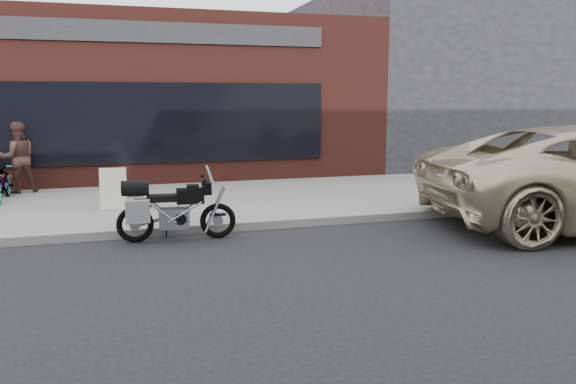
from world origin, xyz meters
name	(u,v)px	position (x,y,z in m)	size (l,w,h in m)	color
ground	(335,312)	(0.00, 0.00, 0.00)	(120.00, 120.00, 0.00)	black
near_sidewalk	(225,198)	(0.00, 7.00, 0.07)	(44.00, 6.00, 0.15)	gray
storefront	(126,100)	(-2.00, 13.98, 2.25)	(14.00, 10.07, 4.50)	#5D261E
neighbour_building	(448,80)	(10.00, 14.00, 3.00)	(10.00, 10.00, 6.00)	#242428
motorcycle	(169,209)	(-1.50, 3.68, 0.53)	(1.94, 0.63, 1.23)	black
bicycle_front	(3,182)	(-4.66, 7.59, 0.55)	(0.53, 1.52, 0.80)	gray
sandwich_sign	(113,188)	(-2.39, 6.02, 0.56)	(0.53, 0.49, 0.81)	silver
cafe_patron_left	(18,157)	(-4.50, 8.60, 0.97)	(0.80, 0.62, 1.64)	#4D2F29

